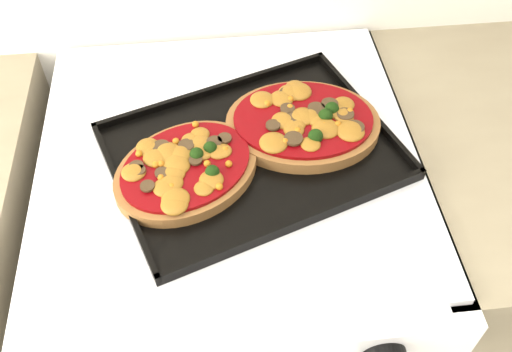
{
  "coord_description": "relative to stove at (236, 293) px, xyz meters",
  "views": [
    {
      "loc": [
        0.01,
        1.09,
        1.57
      ],
      "look_at": [
        0.07,
        1.64,
        0.92
      ],
      "focal_mm": 40.0,
      "sensor_mm": 36.0,
      "label": 1
    }
  ],
  "objects": [
    {
      "name": "pizza_left",
      "position": [
        -0.07,
        -0.05,
        0.48
      ],
      "size": [
        0.28,
        0.26,
        0.03
      ],
      "primitive_type": null,
      "rotation": [
        0.0,
        0.0,
        0.55
      ],
      "color": "brown",
      "rests_on": "baking_tray"
    },
    {
      "name": "stove",
      "position": [
        0.0,
        0.0,
        0.0
      ],
      "size": [
        0.6,
        0.6,
        0.91
      ],
      "primitive_type": "cube",
      "color": "white",
      "rests_on": "floor"
    },
    {
      "name": "baking_tray",
      "position": [
        0.04,
        -0.01,
        0.47
      ],
      "size": [
        0.5,
        0.43,
        0.02
      ],
      "primitive_type": "cube",
      "rotation": [
        0.0,
        0.0,
        0.34
      ],
      "color": "black",
      "rests_on": "stove"
    },
    {
      "name": "pizza_right",
      "position": [
        0.12,
        0.03,
        0.48
      ],
      "size": [
        0.26,
        0.21,
        0.04
      ],
      "primitive_type": null,
      "rotation": [
        0.0,
        0.0,
        -0.1
      ],
      "color": "brown",
      "rests_on": "baking_tray"
    }
  ]
}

